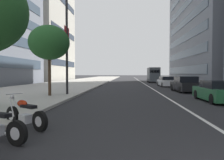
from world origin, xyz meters
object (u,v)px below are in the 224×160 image
car_following_behind (166,82)px  delivery_van_ahead (153,75)px  car_approaching_light (185,85)px  street_lamp_with_banners (72,34)px  car_lead_in_lane (217,92)px  street_tree_mid_sidewalk (49,43)px  motorcycle_by_sign_pole (25,115)px

car_following_behind → delivery_van_ahead: 13.23m
car_following_behind → delivery_van_ahead: size_ratio=0.90×
car_approaching_light → street_lamp_with_banners: bearing=113.8°
car_lead_in_lane → car_approaching_light: 7.36m
car_lead_in_lane → street_tree_mid_sidewalk: bearing=82.3°
car_approaching_light → street_tree_mid_sidewalk: bearing=115.8°
street_tree_mid_sidewalk → motorcycle_by_sign_pole: bearing=-164.8°
car_lead_in_lane → street_lamp_with_banners: bearing=74.8°
car_approaching_light → car_following_behind: bearing=0.2°
car_lead_in_lane → delivery_van_ahead: size_ratio=0.80×
car_approaching_light → street_tree_mid_sidewalk: street_tree_mid_sidewalk is taller
delivery_van_ahead → car_following_behind: bearing=-178.8°
car_approaching_light → street_tree_mid_sidewalk: (-5.89, 11.26, 3.31)m
car_lead_in_lane → delivery_van_ahead: delivery_van_ahead is taller
delivery_van_ahead → street_tree_mid_sidewalk: street_tree_mid_sidewalk is taller
street_tree_mid_sidewalk → street_lamp_with_banners: bearing=-50.2°
car_approaching_light → delivery_van_ahead: delivery_van_ahead is taller
car_following_behind → motorcycle_by_sign_pole: bearing=157.5°
car_lead_in_lane → street_lamp_with_banners: (2.63, 9.91, 4.18)m
street_lamp_with_banners → car_approaching_light: bearing=-64.4°
motorcycle_by_sign_pole → car_lead_in_lane: (7.14, -8.97, 0.21)m
car_lead_in_lane → car_following_behind: car_following_behind is taller
car_approaching_light → street_lamp_with_banners: street_lamp_with_banners is taller
car_lead_in_lane → street_lamp_with_banners: size_ratio=0.55×
delivery_van_ahead → car_lead_in_lane: bearing=-178.6°
street_tree_mid_sidewalk → delivery_van_ahead: bearing=-21.5°
car_lead_in_lane → delivery_van_ahead: 28.95m
car_following_behind → car_approaching_light: bearing=-179.9°
motorcycle_by_sign_pole → car_lead_in_lane: bearing=-109.6°
car_following_behind → car_lead_in_lane: bearing=179.4°
car_lead_in_lane → car_following_behind: size_ratio=0.88×
street_lamp_with_banners → street_tree_mid_sidewalk: size_ratio=1.48×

